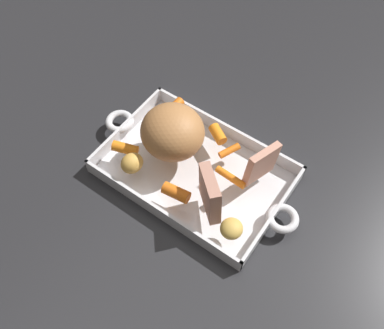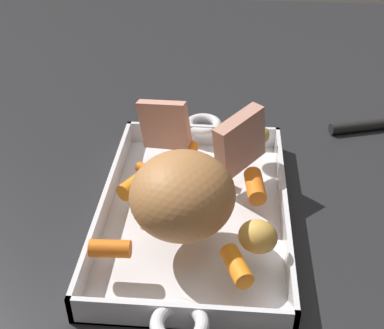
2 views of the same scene
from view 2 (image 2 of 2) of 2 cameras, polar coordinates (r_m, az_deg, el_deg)
The scene contains 13 objects.
ground_plane at distance 0.70m, azimuth 0.24°, elevation -5.87°, with size 1.88×1.88×0.00m, color #232326.
roasting_dish at distance 0.70m, azimuth 0.25°, elevation -5.20°, with size 0.45×0.24×0.04m.
pork_roast at distance 0.60m, azimuth -1.05°, elevation -3.36°, with size 0.13×0.12×0.10m, color #AD7241.
roast_slice_outer at distance 0.71m, azimuth 5.28°, elevation 2.47°, with size 0.02×0.08×0.08m, color tan.
roast_slice_thin at distance 0.76m, azimuth -3.01°, elevation 4.34°, with size 0.01×0.07×0.07m, color tan.
baby_carrot_long at distance 0.74m, azimuth -0.15°, elevation 0.66°, with size 0.01×0.01×0.07m, color orange.
baby_carrot_short at distance 0.68m, azimuth 6.93°, elevation -2.35°, with size 0.02×0.02×0.05m, color orange.
baby_carrot_center_right at distance 0.57m, azimuth 4.92°, elevation -11.02°, with size 0.02×0.02×0.05m, color orange.
baby_carrot_southwest at distance 0.71m, azimuth -4.45°, elevation -0.77°, with size 0.01×0.01×0.04m, color orange.
baby_carrot_northeast at distance 0.68m, azimuth -6.51°, elevation -2.53°, with size 0.02×0.02×0.04m, color orange.
baby_carrot_center_left at distance 0.60m, azimuth -8.97°, elevation -9.10°, with size 0.02×0.02×0.05m, color orange.
potato_whole at distance 0.60m, azimuth 7.24°, elevation -7.85°, with size 0.05×0.04×0.04m, color gold.
potato_corner at distance 0.78m, azimuth 6.98°, elevation 3.28°, with size 0.04×0.04×0.03m, color gold.
Camera 2 is at (0.53, 0.04, 0.46)m, focal length 48.60 mm.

